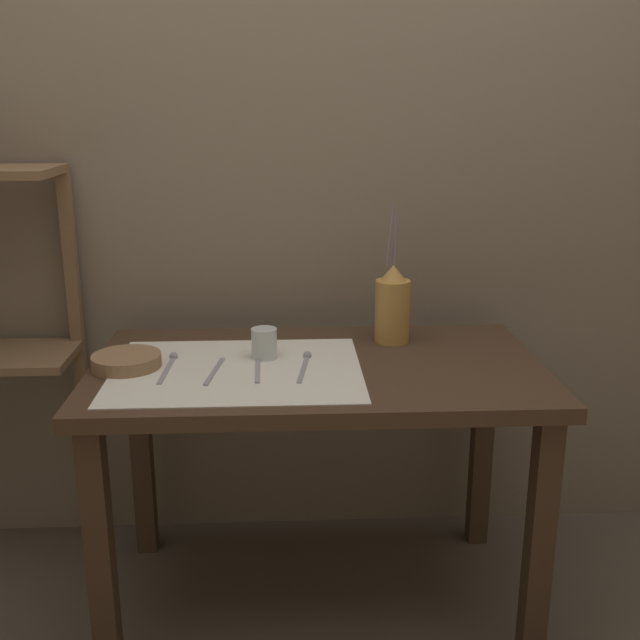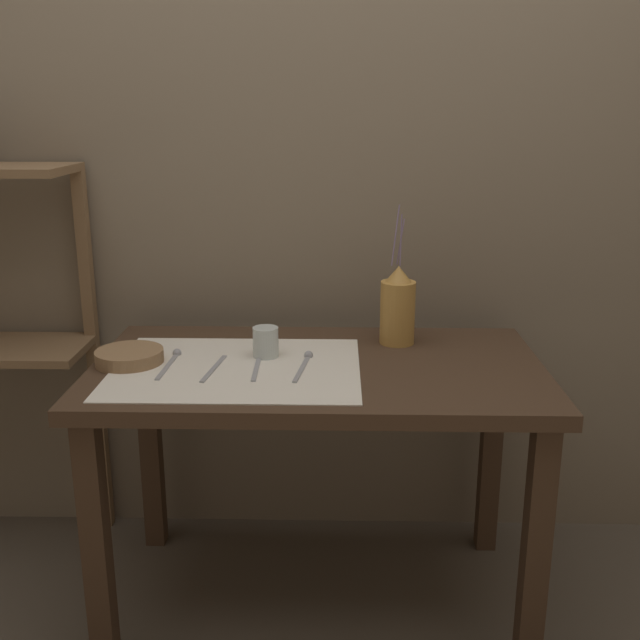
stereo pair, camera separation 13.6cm
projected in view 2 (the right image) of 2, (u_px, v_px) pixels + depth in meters
name	position (u px, v px, depth m)	size (l,w,h in m)	color
ground_plane	(318.00, 597.00, 2.18)	(12.00, 12.00, 0.00)	brown
stone_wall_back	(321.00, 167.00, 2.28)	(7.00, 0.06, 2.40)	#7A6B56
wooden_table	(317.00, 400.00, 2.01)	(1.19, 0.68, 0.72)	#422D1E
linen_cloth	(236.00, 368.00, 1.95)	(0.64, 0.50, 0.00)	silver
pitcher_with_flowers	(398.00, 308.00, 2.13)	(0.10, 0.10, 0.40)	#B7843D
wooden_bowl	(129.00, 357.00, 1.98)	(0.18, 0.18, 0.04)	#8E6B47
glass_tumbler_near	(266.00, 342.00, 2.02)	(0.07, 0.07, 0.08)	silver
spoon_inner	(173.00, 358.00, 2.00)	(0.03, 0.21, 0.02)	#939399
knife_center	(214.00, 368.00, 1.93)	(0.04, 0.20, 0.00)	#939399
fork_outer	(257.00, 367.00, 1.94)	(0.02, 0.20, 0.00)	#939399
spoon_outer	(306.00, 361.00, 1.99)	(0.04, 0.21, 0.02)	#939399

